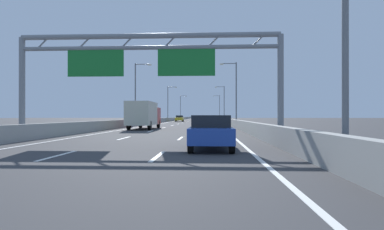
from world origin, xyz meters
name	(u,v)px	position (x,y,z in m)	size (l,w,h in m)	color
ground_plane	(197,121)	(0.00, 100.00, 0.00)	(260.00, 260.00, 0.00)	#38383A
lane_dash_left_1	(58,156)	(-1.80, 12.50, 0.01)	(0.16, 3.00, 0.01)	white
lane_dash_left_2	(124,138)	(-1.80, 21.50, 0.01)	(0.16, 3.00, 0.01)	white
lane_dash_left_3	(150,131)	(-1.80, 30.50, 0.01)	(0.16, 3.00, 0.01)	white
lane_dash_left_4	(164,128)	(-1.80, 39.50, 0.01)	(0.16, 3.00, 0.01)	white
lane_dash_left_5	(172,126)	(-1.80, 48.50, 0.01)	(0.16, 3.00, 0.01)	white
lane_dash_left_6	(178,124)	(-1.80, 57.50, 0.01)	(0.16, 3.00, 0.01)	white
lane_dash_left_7	(182,123)	(-1.80, 66.50, 0.01)	(0.16, 3.00, 0.01)	white
lane_dash_left_8	(186,122)	(-1.80, 75.50, 0.01)	(0.16, 3.00, 0.01)	white
lane_dash_left_9	(188,121)	(-1.80, 84.50, 0.01)	(0.16, 3.00, 0.01)	white
lane_dash_left_10	(190,121)	(-1.80, 93.50, 0.01)	(0.16, 3.00, 0.01)	white
lane_dash_left_11	(192,120)	(-1.80, 102.50, 0.01)	(0.16, 3.00, 0.01)	white
lane_dash_left_12	(193,120)	(-1.80, 111.50, 0.01)	(0.16, 3.00, 0.01)	white
lane_dash_left_13	(194,120)	(-1.80, 120.50, 0.01)	(0.16, 3.00, 0.01)	white
lane_dash_left_14	(195,119)	(-1.80, 129.50, 0.01)	(0.16, 3.00, 0.01)	white
lane_dash_left_15	(196,119)	(-1.80, 138.50, 0.01)	(0.16, 3.00, 0.01)	white
lane_dash_left_16	(197,119)	(-1.80, 147.50, 0.01)	(0.16, 3.00, 0.01)	white
lane_dash_left_17	(198,119)	(-1.80, 156.50, 0.01)	(0.16, 3.00, 0.01)	white
lane_dash_right_1	(158,156)	(1.80, 12.50, 0.01)	(0.16, 3.00, 0.01)	white
lane_dash_right_2	(180,138)	(1.80, 21.50, 0.01)	(0.16, 3.00, 0.01)	white
lane_dash_right_3	(189,131)	(1.80, 30.50, 0.01)	(0.16, 3.00, 0.01)	white
lane_dash_right_4	(194,128)	(1.80, 39.50, 0.01)	(0.16, 3.00, 0.01)	white
lane_dash_right_5	(197,126)	(1.80, 48.50, 0.01)	(0.16, 3.00, 0.01)	white
lane_dash_right_6	(199,124)	(1.80, 57.50, 0.01)	(0.16, 3.00, 0.01)	white
lane_dash_right_7	(200,123)	(1.80, 66.50, 0.01)	(0.16, 3.00, 0.01)	white
lane_dash_right_8	(201,122)	(1.80, 75.50, 0.01)	(0.16, 3.00, 0.01)	white
lane_dash_right_9	(202,121)	(1.80, 84.50, 0.01)	(0.16, 3.00, 0.01)	white
lane_dash_right_10	(203,121)	(1.80, 93.50, 0.01)	(0.16, 3.00, 0.01)	white
lane_dash_right_11	(203,120)	(1.80, 102.50, 0.01)	(0.16, 3.00, 0.01)	white
lane_dash_right_12	(204,120)	(1.80, 111.50, 0.01)	(0.16, 3.00, 0.01)	white
lane_dash_right_13	(204,120)	(1.80, 120.50, 0.01)	(0.16, 3.00, 0.01)	white
lane_dash_right_14	(205,119)	(1.80, 129.50, 0.01)	(0.16, 3.00, 0.01)	white
lane_dash_right_15	(205,119)	(1.80, 138.50, 0.01)	(0.16, 3.00, 0.01)	white
lane_dash_right_16	(205,119)	(1.80, 147.50, 0.01)	(0.16, 3.00, 0.01)	white
lane_dash_right_17	(205,119)	(1.80, 156.50, 0.01)	(0.16, 3.00, 0.01)	white
edge_line_left	(176,121)	(-5.25, 88.00, 0.01)	(0.16, 176.00, 0.01)	white
edge_line_right	(215,121)	(5.25, 88.00, 0.01)	(0.16, 176.00, 0.01)	white
barrier_left	(178,119)	(-6.90, 110.00, 0.47)	(0.45, 220.00, 0.95)	#9E9E99
barrier_right	(219,119)	(6.90, 110.00, 0.47)	(0.45, 220.00, 0.95)	#9E9E99
sign_gantry	(147,59)	(-0.11, 20.30, 4.80)	(15.92, 0.36, 6.36)	gray
streetlamp_left_mid	(137,90)	(-7.47, 50.21, 5.40)	(2.58, 0.28, 9.50)	slate
streetlamp_right_mid	(235,90)	(7.47, 50.21, 5.40)	(2.58, 0.28, 9.50)	slate
streetlamp_left_far	(169,101)	(-7.47, 89.27, 5.40)	(2.58, 0.28, 9.50)	slate
streetlamp_right_far	(223,101)	(7.47, 89.27, 5.40)	(2.58, 0.28, 9.50)	slate
streetlamp_left_distant	(181,106)	(-7.47, 128.34, 5.40)	(2.58, 0.28, 9.50)	slate
streetlamp_right_distant	(219,106)	(7.47, 128.34, 5.40)	(2.58, 0.28, 9.50)	slate
blue_car	(211,132)	(3.68, 15.03, 0.74)	(1.79, 4.19, 1.45)	#2347AD
yellow_car	(180,118)	(-3.71, 80.92, 0.79)	(1.88, 4.49, 1.53)	yellow
green_car	(209,117)	(3.41, 139.84, 0.72)	(1.77, 4.30, 1.36)	#1E7A38
silver_car	(209,118)	(3.42, 113.92, 0.76)	(1.83, 4.57, 1.49)	#A8ADB2
box_truck	(144,114)	(-3.41, 35.65, 1.59)	(2.40, 7.92, 2.89)	#B21E19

